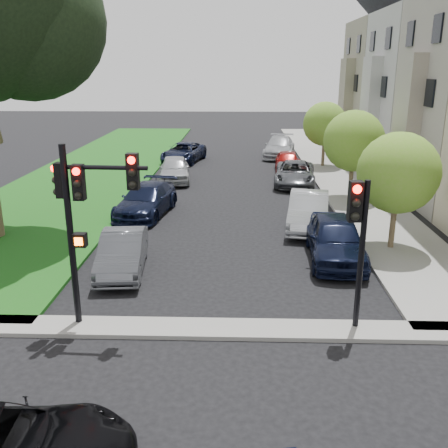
{
  "coord_description": "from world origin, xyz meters",
  "views": [
    {
      "loc": [
        0.46,
        -9.61,
        6.6
      ],
      "look_at": [
        0.0,
        5.0,
        2.0
      ],
      "focal_mm": 40.0,
      "sensor_mm": 36.0,
      "label": 1
    }
  ],
  "objects_px": {
    "car_parked_4": "(279,147)",
    "car_parked_8": "(184,152)",
    "small_tree_b": "(354,141)",
    "car_parked_0": "(335,239)",
    "car_parked_1": "(308,211)",
    "car_parked_3": "(287,162)",
    "car_parked_2": "(295,173)",
    "car_parked_7": "(175,169)",
    "traffic_signal_secondary": "(358,228)",
    "small_tree_a": "(398,173)",
    "car_parked_6": "(146,200)",
    "traffic_signal_main": "(83,205)",
    "small_tree_c": "(325,124)",
    "car_parked_5": "(123,252)"
  },
  "relations": [
    {
      "from": "car_parked_4",
      "to": "car_parked_8",
      "type": "xyz_separation_m",
      "value": [
        -7.12,
        -2.38,
        -0.08
      ]
    },
    {
      "from": "small_tree_b",
      "to": "car_parked_0",
      "type": "bearing_deg",
      "value": -105.16
    },
    {
      "from": "car_parked_1",
      "to": "car_parked_4",
      "type": "distance_m",
      "value": 17.84
    },
    {
      "from": "car_parked_3",
      "to": "car_parked_2",
      "type": "bearing_deg",
      "value": -85.67
    },
    {
      "from": "car_parked_0",
      "to": "car_parked_7",
      "type": "height_order",
      "value": "car_parked_0"
    },
    {
      "from": "car_parked_2",
      "to": "car_parked_3",
      "type": "xyz_separation_m",
      "value": [
        -0.08,
        3.87,
        -0.01
      ]
    },
    {
      "from": "traffic_signal_secondary",
      "to": "small_tree_a",
      "type": "bearing_deg",
      "value": 65.42
    },
    {
      "from": "small_tree_a",
      "to": "car_parked_2",
      "type": "relative_size",
      "value": 0.91
    },
    {
      "from": "small_tree_a",
      "to": "car_parked_6",
      "type": "xyz_separation_m",
      "value": [
        -10.06,
        4.4,
        -2.24
      ]
    },
    {
      "from": "car_parked_6",
      "to": "traffic_signal_main",
      "type": "bearing_deg",
      "value": -78.98
    },
    {
      "from": "traffic_signal_main",
      "to": "car_parked_4",
      "type": "distance_m",
      "value": 27.55
    },
    {
      "from": "small_tree_b",
      "to": "small_tree_c",
      "type": "distance_m",
      "value": 8.94
    },
    {
      "from": "car_parked_0",
      "to": "car_parked_6",
      "type": "height_order",
      "value": "car_parked_0"
    },
    {
      "from": "small_tree_b",
      "to": "traffic_signal_secondary",
      "type": "distance_m",
      "value": 13.82
    },
    {
      "from": "car_parked_7",
      "to": "car_parked_8",
      "type": "height_order",
      "value": "car_parked_7"
    },
    {
      "from": "traffic_signal_main",
      "to": "car_parked_4",
      "type": "relative_size",
      "value": 0.92
    },
    {
      "from": "traffic_signal_main",
      "to": "car_parked_7",
      "type": "bearing_deg",
      "value": 90.11
    },
    {
      "from": "car_parked_0",
      "to": "car_parked_2",
      "type": "bearing_deg",
      "value": 94.12
    },
    {
      "from": "small_tree_b",
      "to": "car_parked_2",
      "type": "bearing_deg",
      "value": 125.69
    },
    {
      "from": "car_parked_3",
      "to": "small_tree_a",
      "type": "bearing_deg",
      "value": -76.94
    },
    {
      "from": "small_tree_c",
      "to": "car_parked_4",
      "type": "relative_size",
      "value": 0.84
    },
    {
      "from": "car_parked_2",
      "to": "car_parked_5",
      "type": "distance_m",
      "value": 15.05
    },
    {
      "from": "traffic_signal_main",
      "to": "car_parked_8",
      "type": "distance_m",
      "value": 24.3
    },
    {
      "from": "small_tree_b",
      "to": "car_parked_5",
      "type": "distance_m",
      "value": 13.93
    },
    {
      "from": "traffic_signal_main",
      "to": "car_parked_0",
      "type": "relative_size",
      "value": 1.03
    },
    {
      "from": "small_tree_c",
      "to": "traffic_signal_main",
      "type": "bearing_deg",
      "value": -113.21
    },
    {
      "from": "traffic_signal_main",
      "to": "car_parked_6",
      "type": "xyz_separation_m",
      "value": [
        -0.44,
        10.47,
        -2.63
      ]
    },
    {
      "from": "traffic_signal_secondary",
      "to": "car_parked_6",
      "type": "relative_size",
      "value": 0.82
    },
    {
      "from": "car_parked_1",
      "to": "small_tree_a",
      "type": "bearing_deg",
      "value": -34.31
    },
    {
      "from": "small_tree_a",
      "to": "car_parked_3",
      "type": "distance_m",
      "value": 15.16
    },
    {
      "from": "small_tree_c",
      "to": "car_parked_4",
      "type": "bearing_deg",
      "value": 123.19
    },
    {
      "from": "small_tree_c",
      "to": "car_parked_0",
      "type": "relative_size",
      "value": 0.95
    },
    {
      "from": "car_parked_0",
      "to": "traffic_signal_secondary",
      "type": "bearing_deg",
      "value": -92.31
    },
    {
      "from": "car_parked_2",
      "to": "car_parked_7",
      "type": "height_order",
      "value": "car_parked_7"
    },
    {
      "from": "small_tree_c",
      "to": "car_parked_0",
      "type": "height_order",
      "value": "small_tree_c"
    },
    {
      "from": "car_parked_0",
      "to": "small_tree_c",
      "type": "bearing_deg",
      "value": 85.69
    },
    {
      "from": "small_tree_c",
      "to": "car_parked_7",
      "type": "distance_m",
      "value": 10.98
    },
    {
      "from": "small_tree_b",
      "to": "car_parked_1",
      "type": "bearing_deg",
      "value": -120.09
    },
    {
      "from": "small_tree_b",
      "to": "car_parked_0",
      "type": "relative_size",
      "value": 0.98
    },
    {
      "from": "traffic_signal_secondary",
      "to": "car_parked_7",
      "type": "xyz_separation_m",
      "value": [
        -6.86,
        17.73,
        -2.05
      ]
    },
    {
      "from": "small_tree_a",
      "to": "small_tree_b",
      "type": "relative_size",
      "value": 0.96
    },
    {
      "from": "small_tree_a",
      "to": "car_parked_2",
      "type": "distance_m",
      "value": 11.41
    },
    {
      "from": "car_parked_5",
      "to": "small_tree_a",
      "type": "bearing_deg",
      "value": 7.85
    },
    {
      "from": "car_parked_8",
      "to": "traffic_signal_secondary",
      "type": "bearing_deg",
      "value": -61.99
    },
    {
      "from": "car_parked_1",
      "to": "car_parked_5",
      "type": "height_order",
      "value": "car_parked_1"
    },
    {
      "from": "small_tree_c",
      "to": "car_parked_7",
      "type": "bearing_deg",
      "value": -153.83
    },
    {
      "from": "car_parked_1",
      "to": "car_parked_7",
      "type": "height_order",
      "value": "car_parked_1"
    },
    {
      "from": "traffic_signal_secondary",
      "to": "car_parked_3",
      "type": "height_order",
      "value": "traffic_signal_secondary"
    },
    {
      "from": "traffic_signal_main",
      "to": "car_parked_5",
      "type": "xyz_separation_m",
      "value": [
        -0.03,
        3.73,
        -2.68
      ]
    },
    {
      "from": "traffic_signal_secondary",
      "to": "car_parked_7",
      "type": "distance_m",
      "value": 19.12
    }
  ]
}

